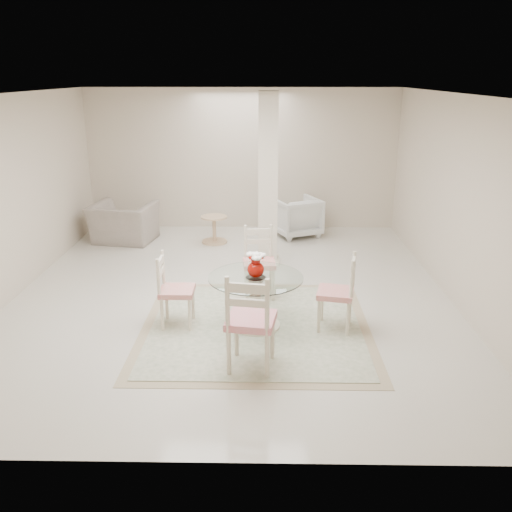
{
  "coord_description": "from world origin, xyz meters",
  "views": [
    {
      "loc": [
        0.46,
        -7.05,
        2.95
      ],
      "look_at": [
        0.35,
        -0.86,
        0.85
      ],
      "focal_mm": 38.0,
      "sensor_mm": 36.0,
      "label": 1
    }
  ],
  "objects_px": {
    "column": "(268,181)",
    "armchair_white": "(296,217)",
    "dining_table": "(256,302)",
    "dining_chair_east": "(342,287)",
    "recliner_taupe": "(124,223)",
    "side_table": "(214,230)",
    "red_vase": "(256,265)",
    "dining_chair_west": "(171,285)",
    "dining_chair_north": "(259,256)",
    "dining_chair_south": "(250,315)"
  },
  "relations": [
    {
      "from": "dining_chair_south",
      "to": "red_vase",
      "type": "bearing_deg",
      "value": -83.79
    },
    {
      "from": "dining_table",
      "to": "recliner_taupe",
      "type": "xyz_separation_m",
      "value": [
        -2.48,
        3.52,
        0.02
      ]
    },
    {
      "from": "dining_chair_north",
      "to": "armchair_white",
      "type": "relative_size",
      "value": 1.34
    },
    {
      "from": "recliner_taupe",
      "to": "side_table",
      "type": "height_order",
      "value": "recliner_taupe"
    },
    {
      "from": "column",
      "to": "armchair_white",
      "type": "xyz_separation_m",
      "value": [
        0.55,
        1.61,
        -0.98
      ]
    },
    {
      "from": "dining_chair_south",
      "to": "dining_chair_west",
      "type": "bearing_deg",
      "value": -38.74
    },
    {
      "from": "column",
      "to": "dining_table",
      "type": "xyz_separation_m",
      "value": [
        -0.15,
        -2.36,
        -1.02
      ]
    },
    {
      "from": "dining_chair_west",
      "to": "dining_chair_east",
      "type": "bearing_deg",
      "value": -92.58
    },
    {
      "from": "dining_chair_east",
      "to": "red_vase",
      "type": "bearing_deg",
      "value": -80.6
    },
    {
      "from": "dining_table",
      "to": "side_table",
      "type": "xyz_separation_m",
      "value": [
        -0.82,
        3.47,
        -0.1
      ]
    },
    {
      "from": "column",
      "to": "red_vase",
      "type": "relative_size",
      "value": 8.79
    },
    {
      "from": "column",
      "to": "dining_chair_west",
      "type": "xyz_separation_m",
      "value": [
        -1.16,
        -2.33,
        -0.82
      ]
    },
    {
      "from": "dining_table",
      "to": "dining_chair_east",
      "type": "relative_size",
      "value": 1.09
    },
    {
      "from": "dining_chair_west",
      "to": "side_table",
      "type": "bearing_deg",
      "value": -3.8
    },
    {
      "from": "column",
      "to": "dining_table",
      "type": "distance_m",
      "value": 2.57
    },
    {
      "from": "armchair_white",
      "to": "red_vase",
      "type": "bearing_deg",
      "value": 56.39
    },
    {
      "from": "dining_chair_south",
      "to": "side_table",
      "type": "relative_size",
      "value": 2.42
    },
    {
      "from": "recliner_taupe",
      "to": "armchair_white",
      "type": "distance_m",
      "value": 3.21
    },
    {
      "from": "column",
      "to": "recliner_taupe",
      "type": "xyz_separation_m",
      "value": [
        -2.63,
        1.16,
        -1.0
      ]
    },
    {
      "from": "dining_chair_west",
      "to": "side_table",
      "type": "height_order",
      "value": "dining_chair_west"
    },
    {
      "from": "dining_chair_north",
      "to": "recliner_taupe",
      "type": "bearing_deg",
      "value": 130.45
    },
    {
      "from": "red_vase",
      "to": "dining_chair_north",
      "type": "height_order",
      "value": "dining_chair_north"
    },
    {
      "from": "dining_chair_north",
      "to": "red_vase",
      "type": "bearing_deg",
      "value": -95.92
    },
    {
      "from": "dining_table",
      "to": "dining_chair_east",
      "type": "bearing_deg",
      "value": -2.46
    },
    {
      "from": "dining_chair_south",
      "to": "side_table",
      "type": "bearing_deg",
      "value": -71.63
    },
    {
      "from": "dining_chair_north",
      "to": "recliner_taupe",
      "type": "xyz_separation_m",
      "value": [
        -2.51,
        2.5,
        -0.21
      ]
    },
    {
      "from": "dining_chair_west",
      "to": "dining_chair_south",
      "type": "height_order",
      "value": "dining_chair_south"
    },
    {
      "from": "red_vase",
      "to": "dining_chair_south",
      "type": "relative_size",
      "value": 0.26
    },
    {
      "from": "dining_chair_south",
      "to": "recliner_taupe",
      "type": "relative_size",
      "value": 1.11
    },
    {
      "from": "column",
      "to": "dining_chair_west",
      "type": "height_order",
      "value": "column"
    },
    {
      "from": "dining_chair_east",
      "to": "recliner_taupe",
      "type": "xyz_separation_m",
      "value": [
        -3.5,
        3.56,
        -0.2
      ]
    },
    {
      "from": "column",
      "to": "side_table",
      "type": "bearing_deg",
      "value": 130.91
    },
    {
      "from": "dining_chair_north",
      "to": "dining_chair_west",
      "type": "height_order",
      "value": "dining_chair_north"
    },
    {
      "from": "dining_table",
      "to": "dining_chair_west",
      "type": "xyz_separation_m",
      "value": [
        -1.02,
        0.03,
        0.2
      ]
    },
    {
      "from": "dining_chair_north",
      "to": "dining_chair_south",
      "type": "bearing_deg",
      "value": -96.45
    },
    {
      "from": "dining_table",
      "to": "dining_chair_north",
      "type": "height_order",
      "value": "dining_chair_north"
    },
    {
      "from": "side_table",
      "to": "dining_chair_north",
      "type": "bearing_deg",
      "value": -71.05
    },
    {
      "from": "recliner_taupe",
      "to": "side_table",
      "type": "bearing_deg",
      "value": -172.13
    },
    {
      "from": "dining_chair_east",
      "to": "dining_chair_west",
      "type": "relative_size",
      "value": 1.03
    },
    {
      "from": "armchair_white",
      "to": "side_table",
      "type": "height_order",
      "value": "armchair_white"
    },
    {
      "from": "dining_chair_south",
      "to": "column",
      "type": "bearing_deg",
      "value": -84.65
    },
    {
      "from": "red_vase",
      "to": "side_table",
      "type": "bearing_deg",
      "value": 103.28
    },
    {
      "from": "dining_chair_north",
      "to": "side_table",
      "type": "xyz_separation_m",
      "value": [
        -0.84,
        2.45,
        -0.34
      ]
    },
    {
      "from": "recliner_taupe",
      "to": "armchair_white",
      "type": "bearing_deg",
      "value": -162.56
    },
    {
      "from": "dining_chair_east",
      "to": "armchair_white",
      "type": "relative_size",
      "value": 1.3
    },
    {
      "from": "dining_chair_north",
      "to": "dining_table",
      "type": "bearing_deg",
      "value": -95.98
    },
    {
      "from": "dining_chair_east",
      "to": "side_table",
      "type": "height_order",
      "value": "dining_chair_east"
    },
    {
      "from": "column",
      "to": "armchair_white",
      "type": "distance_m",
      "value": 1.96
    },
    {
      "from": "red_vase",
      "to": "dining_chair_east",
      "type": "bearing_deg",
      "value": -2.44
    },
    {
      "from": "dining_chair_east",
      "to": "dining_chair_north",
      "type": "xyz_separation_m",
      "value": [
        -0.99,
        1.06,
        0.02
      ]
    }
  ]
}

